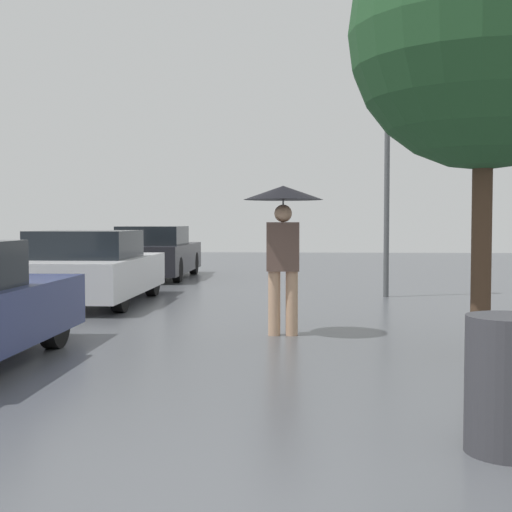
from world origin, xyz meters
The scene contains 6 objects.
pedestrian centered at (0.13, 5.96, 1.45)m, with size 1.00×1.00×1.88m.
parked_car_middle centered at (-3.34, 9.30, 0.60)m, with size 1.89×4.01×1.28m.
parked_car_farthest centered at (-3.33, 14.94, 0.61)m, with size 1.78×4.21×1.31m.
tree centered at (2.23, 4.60, 3.36)m, with size 2.80×2.80×4.77m.
street_lamp centered at (1.99, 10.67, 2.81)m, with size 0.25×0.25×4.69m.
trash_bin centered at (1.63, 1.49, 0.43)m, with size 0.54×0.54×0.85m.
Camera 1 is at (0.32, -2.94, 1.43)m, focal length 50.00 mm.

